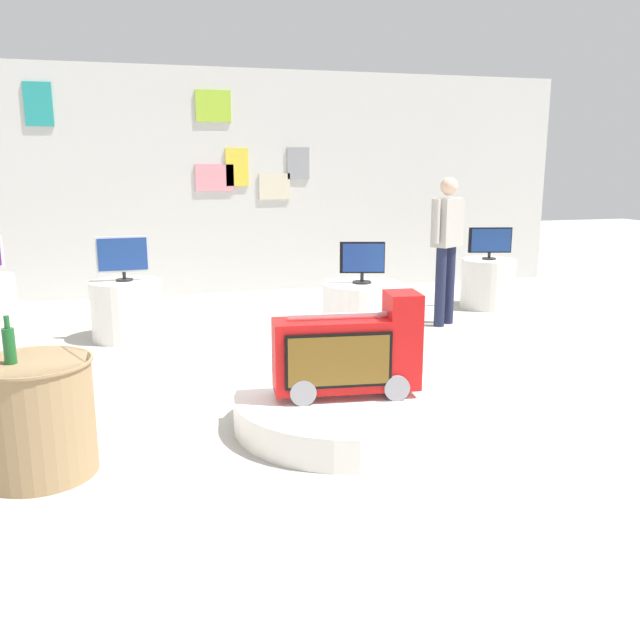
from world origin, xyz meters
name	(u,v)px	position (x,y,z in m)	size (l,w,h in m)	color
ground_plane	(312,409)	(0.00, 0.00, 0.00)	(30.00, 30.00, 0.00)	#B2ADA3
back_wall_display	(221,183)	(-0.01, 5.02, 1.56)	(10.30, 0.13, 3.11)	silver
main_display_pedestal	(346,410)	(0.15, -0.38, 0.11)	(1.59, 1.59, 0.22)	white
novelty_firetruck_tv	(349,355)	(0.17, -0.39, 0.53)	(1.05, 0.44, 0.73)	gray
display_pedestal_center_rear	(361,313)	(1.00, 1.79, 0.31)	(0.82, 0.82, 0.63)	white
tv_on_center_rear	(362,260)	(1.01, 1.78, 0.87)	(0.45, 0.19, 0.43)	black
display_pedestal_right_rear	(126,310)	(-1.36, 2.59, 0.31)	(0.73, 0.73, 0.63)	white
tv_on_right_rear	(123,256)	(-1.36, 2.58, 0.89)	(0.54, 0.18, 0.47)	black
display_pedestal_far_right	(488,283)	(3.16, 3.05, 0.31)	(0.69, 0.69, 0.63)	white
tv_on_far_right	(490,242)	(3.16, 3.05, 0.86)	(0.55, 0.18, 0.41)	black
side_table_round	(37,417)	(-1.85, -0.62, 0.36)	(0.69, 0.69, 0.71)	#9E7F56
bottle_on_side_table	(9,344)	(-1.95, -0.65, 0.82)	(0.07, 0.07, 0.28)	#195926
shopper_browsing_near_truck	(447,240)	(2.18, 2.29, 0.99)	(0.48, 0.38, 1.68)	#1E233F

